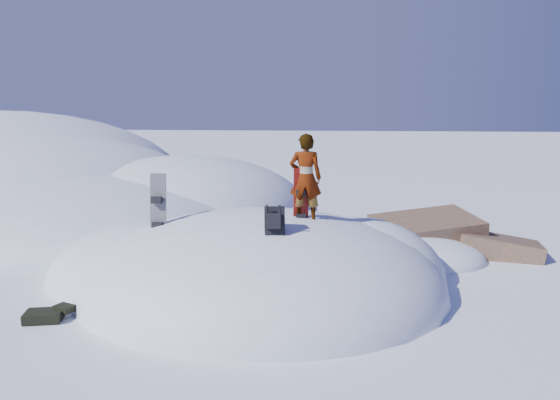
# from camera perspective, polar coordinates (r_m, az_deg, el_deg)

# --- Properties ---
(ground) EXTENTS (120.00, 120.00, 0.00)m
(ground) POSITION_cam_1_polar(r_m,az_deg,el_deg) (10.51, -2.03, -9.34)
(ground) COLOR white
(ground) RESTS_ON ground
(snow_mound) EXTENTS (8.00, 6.00, 3.00)m
(snow_mound) POSITION_cam_1_polar(r_m,az_deg,el_deg) (10.75, -2.78, -8.88)
(snow_mound) COLOR white
(snow_mound) RESTS_ON ground
(snow_ridge) EXTENTS (21.50, 18.50, 6.40)m
(snow_ridge) POSITION_cam_1_polar(r_m,az_deg,el_deg) (23.18, -24.96, 0.48)
(snow_ridge) COLOR white
(snow_ridge) RESTS_ON ground
(rock_outcrop) EXTENTS (4.68, 4.41, 1.68)m
(rock_outcrop) POSITION_cam_1_polar(r_m,az_deg,el_deg) (13.50, 15.65, -5.22)
(rock_outcrop) COLOR brown
(rock_outcrop) RESTS_ON ground
(snowboard_red) EXTENTS (0.28, 0.20, 1.48)m
(snowboard_red) POSITION_cam_1_polar(r_m,az_deg,el_deg) (9.88, 2.19, -0.80)
(snowboard_red) COLOR #BC120A
(snowboard_red) RESTS_ON snow_mound
(snowboard_dark) EXTENTS (0.30, 0.23, 1.60)m
(snowboard_dark) POSITION_cam_1_polar(r_m,az_deg,el_deg) (10.37, -12.64, -1.58)
(snowboard_dark) COLOR black
(snowboard_dark) RESTS_ON snow_mound
(backpack) EXTENTS (0.38, 0.42, 0.55)m
(backpack) POSITION_cam_1_polar(r_m,az_deg,el_deg) (9.00, -0.59, -2.13)
(backpack) COLOR black
(backpack) RESTS_ON snow_mound
(gear_pile) EXTENTS (0.78, 0.60, 0.20)m
(gear_pile) POSITION_cam_1_polar(r_m,az_deg,el_deg) (9.83, -23.16, -10.96)
(gear_pile) COLOR black
(gear_pile) RESTS_ON ground
(person) EXTENTS (0.59, 0.39, 1.59)m
(person) POSITION_cam_1_polar(r_m,az_deg,el_deg) (9.80, 2.68, 2.32)
(person) COLOR slate
(person) RESTS_ON snow_mound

